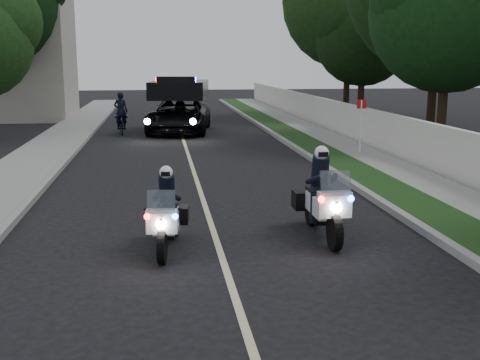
% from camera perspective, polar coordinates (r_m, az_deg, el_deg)
% --- Properties ---
extents(ground, '(120.00, 120.00, 0.00)m').
position_cam_1_polar(ground, '(11.29, -2.12, -6.07)').
color(ground, black).
rests_on(ground, ground).
extents(curb_right, '(0.20, 60.00, 0.15)m').
position_cam_1_polar(curb_right, '(21.60, 6.17, 2.42)').
color(curb_right, gray).
rests_on(curb_right, ground).
extents(grass_verge, '(1.20, 60.00, 0.16)m').
position_cam_1_polar(grass_verge, '(21.78, 7.96, 2.46)').
color(grass_verge, '#193814').
rests_on(grass_verge, ground).
extents(sidewalk_right, '(1.40, 60.00, 0.16)m').
position_cam_1_polar(sidewalk_right, '(22.16, 11.20, 2.50)').
color(sidewalk_right, gray).
rests_on(sidewalk_right, ground).
extents(property_wall, '(0.22, 60.00, 1.50)m').
position_cam_1_polar(property_wall, '(22.41, 13.69, 4.23)').
color(property_wall, beige).
rests_on(property_wall, ground).
extents(curb_left, '(0.20, 60.00, 0.15)m').
position_cam_1_polar(curb_left, '(21.21, -15.90, 1.89)').
color(curb_left, gray).
rests_on(curb_left, ground).
extents(sidewalk_left, '(2.00, 60.00, 0.16)m').
position_cam_1_polar(sidewalk_left, '(21.40, -18.82, 1.81)').
color(sidewalk_left, gray).
rests_on(sidewalk_left, ground).
extents(lane_marking, '(0.12, 50.00, 0.01)m').
position_cam_1_polar(lane_marking, '(21.02, -4.76, 2.01)').
color(lane_marking, '#BFB78C').
rests_on(lane_marking, ground).
extents(police_moto_left, '(0.83, 1.85, 1.52)m').
position_cam_1_polar(police_moto_left, '(11.05, -6.86, -6.52)').
color(police_moto_left, silver).
rests_on(police_moto_left, ground).
extents(police_moto_right, '(0.74, 2.07, 1.76)m').
position_cam_1_polar(police_moto_right, '(11.88, 7.66, -5.27)').
color(police_moto_right, silver).
rests_on(police_moto_right, ground).
extents(police_suv, '(3.45, 6.11, 2.82)m').
position_cam_1_polar(police_suv, '(28.85, -5.70, 4.48)').
color(police_suv, black).
rests_on(police_suv, ground).
extents(bicycle, '(0.80, 1.81, 0.92)m').
position_cam_1_polar(bicycle, '(28.61, -11.06, 4.28)').
color(bicycle, black).
rests_on(bicycle, ground).
extents(cyclist, '(0.66, 0.48, 1.71)m').
position_cam_1_polar(cyclist, '(28.61, -11.06, 4.28)').
color(cyclist, black).
rests_on(cyclist, ground).
extents(sign_post, '(0.37, 0.37, 2.07)m').
position_cam_1_polar(sign_post, '(21.89, 11.17, 2.19)').
color(sign_post, '#B3120C').
rests_on(sign_post, ground).
extents(tree_right_b, '(7.68, 7.68, 9.78)m').
position_cam_1_polar(tree_right_b, '(24.77, 18.25, 2.87)').
color(tree_right_b, '#123712').
rests_on(tree_right_b, ground).
extents(tree_right_c, '(9.24, 9.24, 12.48)m').
position_cam_1_polar(tree_right_c, '(26.98, 17.36, 3.56)').
color(tree_right_c, '#153410').
rests_on(tree_right_c, ground).
extents(tree_right_d, '(9.59, 9.59, 13.00)m').
position_cam_1_polar(tree_right_d, '(36.97, 9.89, 5.84)').
color(tree_right_d, '#1F4216').
rests_on(tree_right_d, ground).
extents(tree_right_e, '(6.62, 6.62, 8.89)m').
position_cam_1_polar(tree_right_e, '(34.99, 11.20, 5.50)').
color(tree_right_e, black).
rests_on(tree_right_e, ground).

